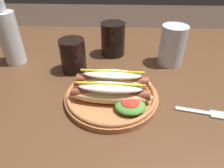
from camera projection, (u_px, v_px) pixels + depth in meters
dining_table at (124, 97)px, 0.71m from camera, size 1.45×0.91×0.74m
hot_dog_plate at (112, 92)px, 0.54m from camera, size 0.25×0.25×0.08m
fork at (204, 113)px, 0.51m from camera, size 0.12×0.04×0.00m
soda_cup at (73, 56)px, 0.65m from camera, size 0.08×0.08×0.11m
water_cup at (172, 45)px, 0.68m from camera, size 0.09×0.09×0.14m
extra_cup at (113, 39)px, 0.75m from camera, size 0.09×0.09×0.12m
glass_bottle at (9, 36)px, 0.67m from camera, size 0.07×0.07×0.24m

